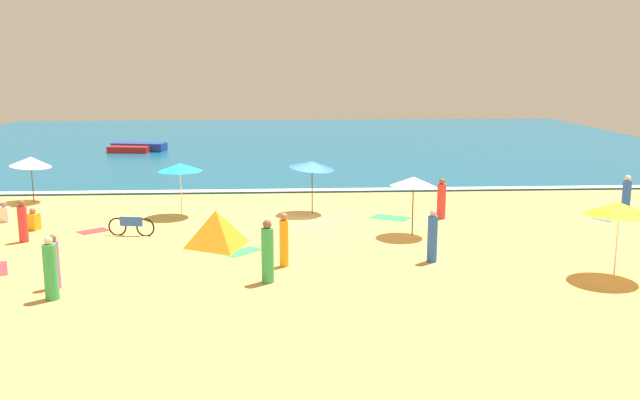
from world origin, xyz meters
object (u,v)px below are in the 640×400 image
at_px(beach_umbrella_1, 312,165).
at_px(beach_umbrella_2, 620,209).
at_px(beachgoer_1, 51,270).
at_px(small_boat_1, 139,147).
at_px(beach_tent, 216,228).
at_px(beach_umbrella_4, 31,162).
at_px(parked_bicycle, 131,226).
at_px(beachgoer_7, 268,253).
at_px(beachgoer_8, 5,213).
at_px(beachgoer_2, 33,220).
at_px(beachgoer_4, 441,200).
at_px(beach_umbrella_3, 180,167).
at_px(beachgoer_5, 432,237).
at_px(beach_umbrella_0, 413,182).
at_px(small_boat_0, 129,149).
at_px(beachgoer_0, 284,240).
at_px(beachgoer_9, 23,222).
at_px(beachgoer_6, 626,195).
at_px(beachgoer_3, 54,263).

relative_size(beach_umbrella_1, beach_umbrella_2, 1.04).
distance_m(beachgoer_1, small_boat_1, 32.61).
height_order(beach_umbrella_2, beachgoer_1, beach_umbrella_2).
height_order(beach_tent, beachgoer_1, beachgoer_1).
bearing_deg(beach_tent, beach_umbrella_4, 137.78).
bearing_deg(parked_bicycle, beachgoer_7, -48.68).
bearing_deg(beachgoer_8, beachgoer_7, -38.27).
bearing_deg(beachgoer_2, beachgoer_4, 3.71).
height_order(beach_umbrella_3, small_boat_1, beach_umbrella_3).
distance_m(beach_tent, beachgoer_5, 7.72).
bearing_deg(beachgoer_8, beach_umbrella_1, 4.38).
bearing_deg(small_boat_1, beach_umbrella_2, -56.83).
height_order(beach_umbrella_0, small_boat_0, beach_umbrella_0).
relative_size(beachgoer_0, beachgoer_5, 1.01).
xyz_separation_m(beachgoer_2, beachgoer_9, (0.29, -1.87, 0.36)).
distance_m(beach_umbrella_2, small_boat_1, 37.48).
relative_size(beachgoer_1, beachgoer_9, 1.14).
relative_size(beachgoer_1, beachgoer_4, 1.05).
bearing_deg(beach_umbrella_2, small_boat_1, 123.17).
height_order(beach_umbrella_3, beachgoer_8, beach_umbrella_3).
xyz_separation_m(beach_umbrella_0, parked_bicycle, (-10.66, 0.53, -1.69)).
xyz_separation_m(beachgoer_1, beachgoer_4, (13.10, 9.38, -0.03)).
bearing_deg(beach_umbrella_2, beachgoer_9, 164.56).
height_order(beachgoer_9, small_boat_1, beachgoer_9).
height_order(beach_tent, beachgoer_4, beachgoer_4).
bearing_deg(beachgoer_7, beachgoer_6, 29.96).
height_order(beachgoer_2, beachgoer_5, beachgoer_5).
distance_m(beachgoer_5, small_boat_1, 33.07).
distance_m(beach_umbrella_2, beachgoer_3, 16.80).
distance_m(beachgoer_0, beachgoer_5, 4.88).
distance_m(beach_umbrella_2, beach_umbrella_3, 17.29).
distance_m(beach_tent, beachgoer_0, 3.69).
height_order(beach_umbrella_1, beachgoer_9, beach_umbrella_1).
bearing_deg(beachgoer_4, beachgoer_8, 178.57).
bearing_deg(beach_umbrella_4, parked_bicycle, -49.00).
distance_m(beach_tent, small_boat_0, 27.26).
relative_size(beach_umbrella_0, beachgoer_0, 1.37).
bearing_deg(parked_bicycle, beach_umbrella_2, -21.16).
bearing_deg(beachgoer_5, beach_umbrella_1, 114.84).
xyz_separation_m(beach_umbrella_3, parked_bicycle, (-1.42, -3.41, -1.72)).
bearing_deg(beach_umbrella_3, beachgoer_4, -6.21).
bearing_deg(beach_umbrella_1, beachgoer_1, -125.57).
bearing_deg(beachgoer_5, beachgoer_8, 157.45).
relative_size(beachgoer_7, beachgoer_9, 1.22).
xyz_separation_m(beachgoer_1, beachgoer_9, (-3.05, 6.44, -0.09)).
relative_size(beachgoer_1, beachgoer_6, 1.08).
xyz_separation_m(beach_umbrella_1, beachgoer_3, (-7.94, -9.83, -1.36)).
bearing_deg(beachgoer_1, small_boat_0, 98.10).
xyz_separation_m(beach_umbrella_0, beachgoer_6, (10.09, 3.46, -1.29)).
height_order(beach_umbrella_3, beachgoer_4, beach_umbrella_3).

